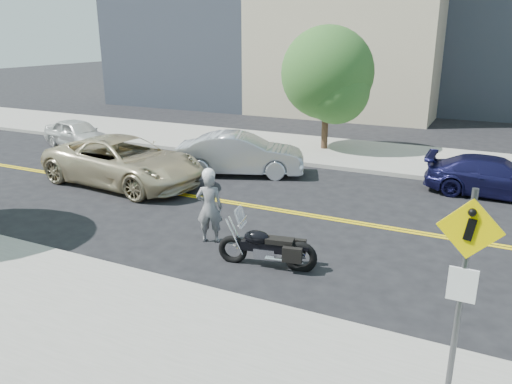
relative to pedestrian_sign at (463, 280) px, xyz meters
The scene contains 11 objects.
ground_plane 7.83m from the pedestrian_sign, 123.64° to the left, with size 120.00×120.00×0.00m, color black.
sidewalk_near 4.75m from the pedestrian_sign, 164.21° to the right, with size 60.00×5.00×0.15m, color #9E9B91.
sidewalk_far 14.56m from the pedestrian_sign, 106.91° to the left, with size 60.00×5.00×0.15m, color #9E9B91.
pedestrian_sign is the anchor object (origin of this frame).
motorcyclist 6.90m from the pedestrian_sign, 148.80° to the left, with size 0.74×0.62×1.86m.
motorcycle 5.12m from the pedestrian_sign, 144.07° to the left, with size 2.13×0.65×1.30m, color black, non-canonical shape.
suv 12.72m from the pedestrian_sign, 149.43° to the left, with size 2.63×5.71×1.59m, color beige.
parked_car_white 19.34m from the pedestrian_sign, 148.84° to the left, with size 1.47×3.65×1.24m, color silver.
parked_car_silver 12.27m from the pedestrian_sign, 130.83° to the left, with size 1.57×4.51×1.48m, color #BABCC3.
parked_car_blue 10.60m from the pedestrian_sign, 88.43° to the left, with size 1.70×4.17×1.21m, color #161642.
tree_far_a 15.46m from the pedestrian_sign, 114.68° to the left, with size 3.81×3.81×5.21m.
Camera 1 is at (4.32, -12.45, 4.90)m, focal length 35.00 mm.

